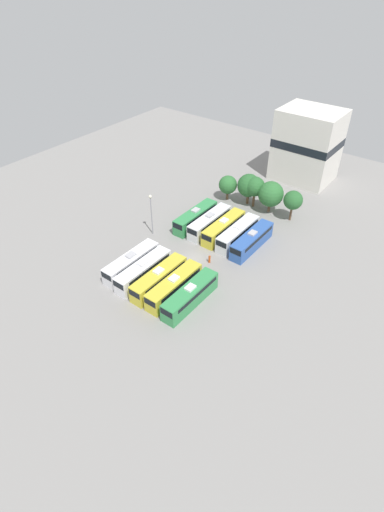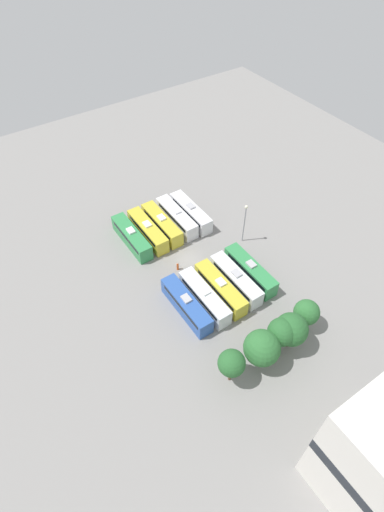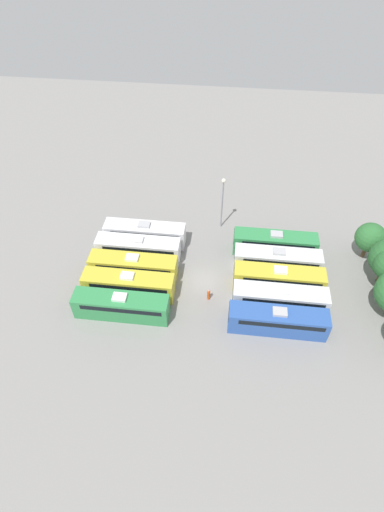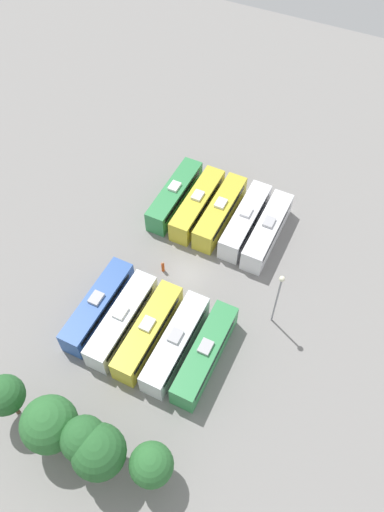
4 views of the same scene
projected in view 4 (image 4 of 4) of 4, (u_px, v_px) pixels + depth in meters
The scene contains 18 objects.
ground_plane at pixel (187, 275), 58.44m from camera, with size 121.67×121.67×0.00m, color gray.
bus_0 at pixel (267, 231), 60.22m from camera, with size 2.57×11.23×3.44m.
bus_1 at pixel (245, 220), 61.17m from camera, with size 2.57×11.23×3.44m.
bus_2 at pixel (220, 212), 62.00m from camera, with size 2.57×11.23×3.44m.
bus_3 at pixel (197, 204), 62.76m from camera, with size 2.57×11.23×3.44m.
bus_4 at pixel (175, 195), 63.68m from camera, with size 2.57×11.23×3.44m.
bus_5 at pixel (205, 354), 50.63m from camera, with size 2.57×11.23×3.44m.
bus_6 at pixel (176, 343), 51.36m from camera, with size 2.57×11.23×3.44m.
bus_7 at pixel (148, 331), 52.15m from camera, with size 2.57×11.23×3.44m.
bus_8 at pixel (122, 320), 52.97m from camera, with size 2.57×11.23×3.44m.
bus_9 at pixel (98, 306), 53.98m from camera, with size 2.57×11.23×3.44m.
worker_person at pixel (163, 267), 58.17m from camera, with size 0.36×0.36×1.67m.
light_pole at pixel (279, 292), 50.34m from camera, with size 0.60×0.60×8.41m.
tree_0 at pixel (151, 465), 42.57m from camera, with size 3.92×3.92×5.49m.
tree_1 at pixel (99, 452), 42.49m from camera, with size 4.85×4.85×6.70m.
tree_2 at pixel (84, 439), 42.75m from camera, with size 4.08×4.08×6.70m.
tree_3 at pixel (49, 424), 44.07m from camera, with size 5.18×5.18×6.66m.
tree_4 at pixel (5, 395), 45.17m from camera, with size 3.77×3.77×6.43m.
Camera 4 is at (-14.82, 29.30, 48.39)m, focal length 35.00 mm.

